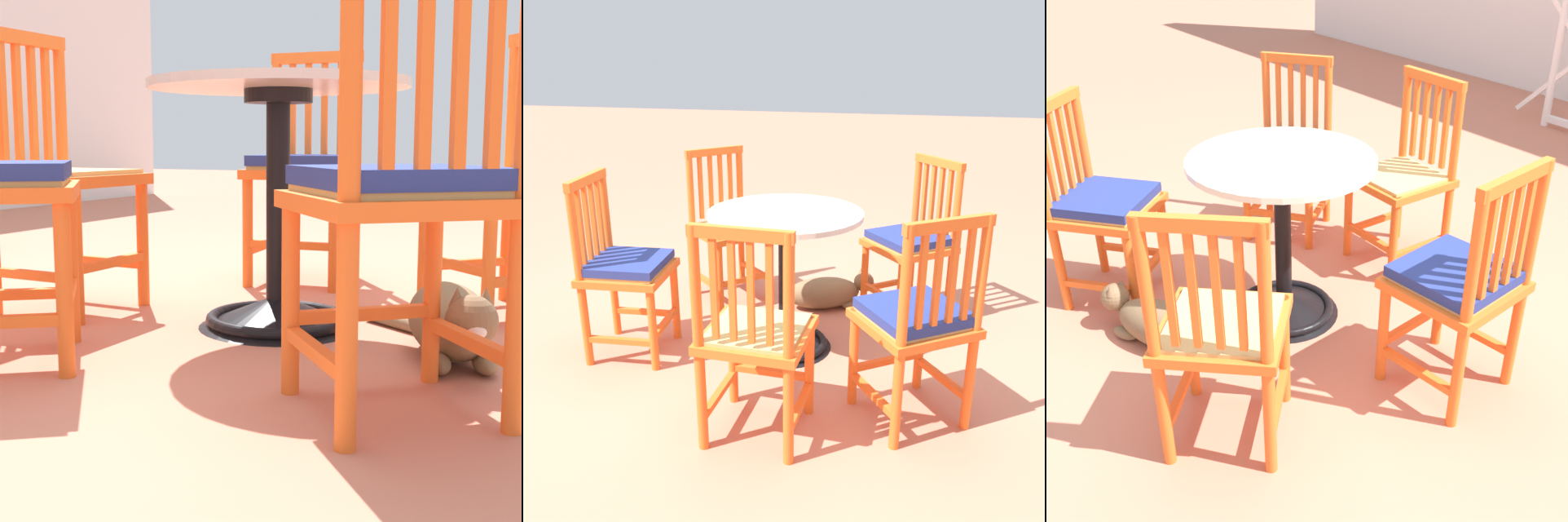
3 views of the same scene
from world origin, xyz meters
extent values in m
plane|color=#C6755B|center=(0.00, 0.00, 0.00)|extent=(24.00, 24.00, 0.00)
cylinder|color=white|center=(-1.03, 3.08, 0.58)|extent=(0.06, 0.06, 1.16)
cone|color=black|center=(-0.11, -0.05, 0.05)|extent=(0.48, 0.48, 0.10)
torus|color=black|center=(-0.11, -0.05, 0.03)|extent=(0.44, 0.44, 0.04)
cylinder|color=black|center=(-0.11, -0.05, 0.37)|extent=(0.07, 0.07, 0.66)
cylinder|color=black|center=(-0.11, -0.05, 0.68)|extent=(0.20, 0.20, 0.04)
cylinder|color=silver|center=(-0.11, -0.05, 0.72)|extent=(0.76, 0.76, 0.02)
cylinder|color=orange|center=(0.14, -0.63, 0.23)|extent=(0.04, 0.04, 0.45)
cylinder|color=orange|center=(0.37, -0.38, 0.23)|extent=(0.04, 0.04, 0.45)
cylinder|color=orange|center=(0.39, -0.86, 0.46)|extent=(0.04, 0.04, 0.91)
cylinder|color=orange|center=(0.62, -0.60, 0.46)|extent=(0.04, 0.04, 0.91)
cube|color=orange|center=(0.26, -0.74, 0.14)|extent=(0.27, 0.25, 0.03)
cube|color=orange|center=(0.49, -0.49, 0.14)|extent=(0.27, 0.25, 0.03)
cube|color=orange|center=(0.25, -0.50, 0.17)|extent=(0.25, 0.27, 0.03)
cube|color=orange|center=(0.38, -0.62, 0.43)|extent=(0.57, 0.57, 0.04)
cube|color=tan|center=(0.38, -0.62, 0.45)|extent=(0.49, 0.49, 0.02)
cube|color=orange|center=(0.43, -0.81, 0.68)|extent=(0.03, 0.03, 0.39)
cube|color=orange|center=(0.48, -0.76, 0.68)|extent=(0.03, 0.03, 0.39)
cube|color=orange|center=(0.53, -0.71, 0.68)|extent=(0.03, 0.03, 0.39)
cube|color=orange|center=(0.57, -0.66, 0.68)|extent=(0.03, 0.03, 0.39)
cube|color=orange|center=(0.50, -0.73, 0.89)|extent=(0.28, 0.30, 0.04)
cylinder|color=orange|center=(0.48, -0.01, 0.23)|extent=(0.04, 0.04, 0.45)
cylinder|color=orange|center=(0.45, 0.33, 0.23)|extent=(0.04, 0.04, 0.45)
cylinder|color=orange|center=(0.82, 0.02, 0.46)|extent=(0.04, 0.04, 0.91)
cylinder|color=orange|center=(0.79, 0.36, 0.46)|extent=(0.04, 0.04, 0.91)
cube|color=orange|center=(0.65, 0.01, 0.14)|extent=(0.34, 0.06, 0.03)
cube|color=orange|center=(0.62, 0.35, 0.14)|extent=(0.34, 0.06, 0.03)
cube|color=orange|center=(0.47, 0.16, 0.17)|extent=(0.06, 0.34, 0.03)
cube|color=orange|center=(0.63, 0.18, 0.43)|extent=(0.44, 0.44, 0.04)
cube|color=tan|center=(0.63, 0.18, 0.45)|extent=(0.38, 0.38, 0.02)
cube|color=orange|center=(0.81, 0.09, 0.68)|extent=(0.02, 0.03, 0.39)
cube|color=orange|center=(0.81, 0.16, 0.68)|extent=(0.02, 0.03, 0.39)
cube|color=orange|center=(0.80, 0.23, 0.68)|extent=(0.02, 0.03, 0.39)
cube|color=orange|center=(0.79, 0.29, 0.68)|extent=(0.02, 0.03, 0.39)
cube|color=orange|center=(0.80, 0.19, 0.89)|extent=(0.07, 0.38, 0.04)
cube|color=navy|center=(0.63, 0.18, 0.48)|extent=(0.39, 0.39, 0.04)
cylinder|color=orange|center=(-0.01, 0.50, 0.23)|extent=(0.04, 0.04, 0.45)
cylinder|color=orange|center=(-0.35, 0.50, 0.23)|extent=(0.04, 0.04, 0.45)
cylinder|color=orange|center=(0.00, 0.84, 0.46)|extent=(0.04, 0.04, 0.91)
cylinder|color=orange|center=(-0.34, 0.84, 0.46)|extent=(0.04, 0.04, 0.91)
cube|color=orange|center=(-0.01, 0.67, 0.14)|extent=(0.04, 0.34, 0.03)
cube|color=orange|center=(-0.35, 0.67, 0.14)|extent=(0.04, 0.34, 0.03)
cube|color=orange|center=(-0.18, 0.50, 0.17)|extent=(0.34, 0.04, 0.03)
cube|color=orange|center=(-0.18, 0.67, 0.43)|extent=(0.41, 0.41, 0.04)
cube|color=tan|center=(-0.18, 0.67, 0.45)|extent=(0.36, 0.36, 0.02)
cube|color=orange|center=(-0.07, 0.84, 0.68)|extent=(0.02, 0.02, 0.39)
cube|color=orange|center=(-0.14, 0.84, 0.68)|extent=(0.02, 0.02, 0.39)
cube|color=orange|center=(-0.21, 0.84, 0.68)|extent=(0.02, 0.02, 0.39)
cube|color=orange|center=(-0.27, 0.84, 0.68)|extent=(0.02, 0.02, 0.39)
cube|color=orange|center=(-0.17, 0.84, 0.89)|extent=(0.38, 0.04, 0.04)
cylinder|color=orange|center=(-0.52, 0.38, 0.23)|extent=(0.04, 0.04, 0.45)
cylinder|color=orange|center=(-0.79, 0.18, 0.23)|extent=(0.04, 0.04, 0.45)
cylinder|color=orange|center=(-0.72, 0.66, 0.46)|extent=(0.04, 0.04, 0.91)
cylinder|color=orange|center=(-0.99, 0.46, 0.46)|extent=(0.04, 0.04, 0.91)
cube|color=orange|center=(-0.62, 0.52, 0.14)|extent=(0.23, 0.29, 0.03)
cube|color=orange|center=(-0.89, 0.32, 0.14)|extent=(0.23, 0.29, 0.03)
cube|color=orange|center=(-0.66, 0.28, 0.17)|extent=(0.29, 0.23, 0.03)
cube|color=orange|center=(-0.76, 0.42, 0.43)|extent=(0.56, 0.56, 0.04)
cube|color=tan|center=(-0.76, 0.42, 0.45)|extent=(0.49, 0.49, 0.02)
cube|color=orange|center=(-0.78, 0.62, 0.68)|extent=(0.03, 0.03, 0.39)
cube|color=orange|center=(-0.83, 0.58, 0.68)|extent=(0.03, 0.03, 0.39)
cube|color=orange|center=(-0.89, 0.54, 0.68)|extent=(0.03, 0.03, 0.39)
cube|color=orange|center=(-0.94, 0.50, 0.68)|extent=(0.03, 0.03, 0.39)
cube|color=orange|center=(-0.86, 0.56, 0.89)|extent=(0.32, 0.25, 0.04)
cube|color=navy|center=(-0.76, 0.42, 0.48)|extent=(0.50, 0.50, 0.04)
cylinder|color=orange|center=(-0.67, -0.34, 0.23)|extent=(0.04, 0.04, 0.45)
cylinder|color=orange|center=(-0.45, -0.60, 0.23)|extent=(0.04, 0.04, 0.45)
cylinder|color=orange|center=(-0.93, -0.57, 0.46)|extent=(0.04, 0.04, 0.91)
cylinder|color=orange|center=(-0.71, -0.82, 0.46)|extent=(0.04, 0.04, 0.91)
cube|color=orange|center=(-0.80, -0.45, 0.14)|extent=(0.28, 0.24, 0.03)
cube|color=orange|center=(-0.58, -0.71, 0.14)|extent=(0.28, 0.24, 0.03)
cube|color=orange|center=(-0.56, -0.47, 0.17)|extent=(0.24, 0.28, 0.03)
cube|color=orange|center=(-0.69, -0.58, 0.43)|extent=(0.56, 0.56, 0.04)
cube|color=tan|center=(-0.69, -0.58, 0.45)|extent=(0.49, 0.49, 0.02)
cube|color=orange|center=(-0.89, -0.62, 0.68)|extent=(0.03, 0.03, 0.39)
cube|color=orange|center=(-0.84, -0.67, 0.68)|extent=(0.03, 0.03, 0.39)
cube|color=orange|center=(-0.80, -0.72, 0.68)|extent=(0.03, 0.03, 0.39)
cube|color=orange|center=(-0.75, -0.77, 0.68)|extent=(0.03, 0.03, 0.39)
cube|color=orange|center=(-0.82, -0.69, 0.89)|extent=(0.27, 0.31, 0.04)
cube|color=navy|center=(-0.69, -0.58, 0.48)|extent=(0.51, 0.51, 0.04)
ellipsoid|color=brown|center=(-0.21, -0.59, 0.10)|extent=(0.48, 0.36, 0.19)
ellipsoid|color=silver|center=(-0.30, -0.63, 0.08)|extent=(0.23, 0.21, 0.14)
sphere|color=brown|center=(-0.44, -0.69, 0.15)|extent=(0.12, 0.12, 0.12)
ellipsoid|color=silver|center=(-0.48, -0.71, 0.14)|extent=(0.06, 0.07, 0.04)
cone|color=brown|center=(-0.42, -0.72, 0.20)|extent=(0.04, 0.04, 0.04)
cone|color=brown|center=(-0.44, -0.66, 0.20)|extent=(0.04, 0.04, 0.04)
ellipsoid|color=brown|center=(-0.34, -0.71, 0.03)|extent=(0.13, 0.10, 0.05)
ellipsoid|color=brown|center=(-0.38, -0.61, 0.03)|extent=(0.13, 0.10, 0.05)
cylinder|color=brown|center=(0.03, -0.37, 0.02)|extent=(0.15, 0.21, 0.04)
camera|label=1|loc=(-2.21, -1.02, 0.55)|focal=53.99mm
camera|label=2|loc=(-0.77, 2.64, 1.47)|focal=40.70mm
camera|label=3|loc=(1.92, -1.42, 1.68)|focal=45.43mm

